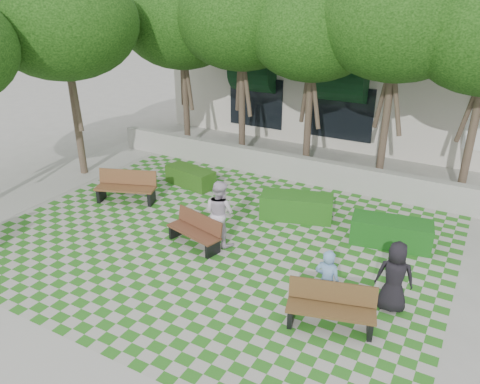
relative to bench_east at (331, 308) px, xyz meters
The scene contains 16 objects.
ground 3.99m from the bench_east, 168.48° to the left, with size 90.00×90.00×0.00m, color gray.
lawn 4.30m from the bench_east, 155.23° to the left, with size 12.00×12.00×0.00m, color #2B721E.
sidewalk_south 5.53m from the bench_east, 134.79° to the right, with size 16.00×2.00×0.01m, color #9E9B93.
sidewalk_west 11.23m from the bench_east, behind, with size 2.00×12.00×0.01m, color #9E9B93.
retaining_wall 8.00m from the bench_east, 119.04° to the left, with size 15.00×0.36×0.90m, color #9E9B93.
bench_east is the anchor object (origin of this frame).
bench_mid 4.48m from the bench_east, 161.75° to the left, with size 1.73×0.94×0.87m.
bench_west 8.21m from the bench_east, 161.11° to the left, with size 2.01×1.26×1.00m.
hedge_east 3.98m from the bench_east, 85.43° to the left, with size 2.08×0.83×0.73m, color #144C15.
hedge_midright 4.89m from the bench_east, 120.88° to the left, with size 2.12×0.85×0.74m, color #1E5216.
hedge_midleft 8.21m from the bench_east, 144.83° to the left, with size 1.80×0.72×0.63m, color #224C14.
person_blue 0.55m from the bench_east, 122.56° to the left, with size 0.55×0.36×1.51m, color #6A94C2.
person_dark 1.56m from the bench_east, 50.92° to the left, with size 0.79×0.51×1.62m, color black.
person_white 4.19m from the bench_east, 153.97° to the left, with size 0.88×0.68×1.81m, color silver.
tree_row 10.04m from the bench_east, 130.42° to the left, with size 17.70×13.40×7.41m.
building 15.30m from the bench_east, 101.21° to the left, with size 18.00×8.92×5.15m.
Camera 1 is at (6.01, -8.41, 6.42)m, focal length 35.00 mm.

